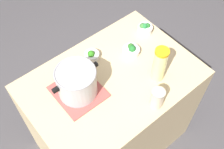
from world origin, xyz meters
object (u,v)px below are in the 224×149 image
Objects in this scene: broccoli_bowl_front at (131,50)px; broccoli_bowl_back at (145,28)px; lemonade_pitcher at (160,64)px; broccoli_bowl_center at (92,55)px; cooking_pot at (77,82)px; mason_jar at (157,98)px.

broccoli_bowl_back is at bearing 23.24° from broccoli_bowl_front.
lemonade_pitcher is 2.55× the size of broccoli_bowl_center.
cooking_pot is 0.71m from broccoli_bowl_back.
cooking_pot is 1.23× the size of lemonade_pitcher.
broccoli_bowl_front is at bearing 68.50° from mason_jar.
cooking_pot is at bearing 129.59° from mason_jar.
cooking_pot is at bearing -176.61° from broccoli_bowl_front.
cooking_pot is 2.68× the size of broccoli_bowl_front.
broccoli_bowl_back is (0.23, 0.36, -0.10)m from lemonade_pitcher.
mason_jar is 0.44m from broccoli_bowl_front.
lemonade_pitcher reaches higher than cooking_pot.
lemonade_pitcher is at bearing -122.42° from broccoli_bowl_back.
mason_jar is (-0.16, -0.15, -0.06)m from lemonade_pitcher.
broccoli_bowl_back is at bearing -5.63° from broccoli_bowl_center.
broccoli_bowl_center is at bearing 98.11° from mason_jar.
broccoli_bowl_center is at bearing 149.50° from broccoli_bowl_front.
broccoli_bowl_center is 0.94× the size of broccoli_bowl_back.
mason_jar is 0.64m from broccoli_bowl_back.
broccoli_bowl_center is (-0.08, 0.55, -0.04)m from mason_jar.
broccoli_bowl_front is at bearing -30.50° from broccoli_bowl_center.
cooking_pot is 0.30m from broccoli_bowl_center.
mason_jar is at bearing -127.24° from broccoli_bowl_back.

